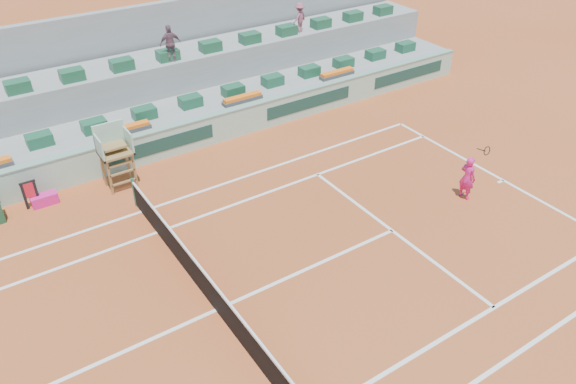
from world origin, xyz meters
name	(u,v)px	position (x,y,z in m)	size (l,w,h in m)	color
ground	(216,310)	(0.00, 0.00, 0.00)	(90.00, 90.00, 0.00)	#A3461F
seating_tier_lower	(91,136)	(0.00, 10.70, 0.60)	(36.00, 4.00, 1.20)	gray
seating_tier_upper	(76,105)	(0.00, 12.30, 1.30)	(36.00, 2.40, 2.60)	gray
stadium_back_wall	(60,72)	(0.00, 13.90, 2.20)	(36.00, 0.40, 4.40)	gray
player_bag	(45,199)	(-2.61, 7.75, 0.20)	(0.88, 0.39, 0.39)	#E61E81
spectator_mid	(170,44)	(4.08, 11.45, 3.37)	(0.90, 0.37, 1.53)	#724C59
spectator_right	(299,17)	(10.74, 11.72, 3.28)	(0.88, 0.51, 1.37)	#994C5E
court_lines	(216,310)	(0.00, 0.00, 0.01)	(23.89, 11.09, 0.01)	white
tennis_net	(215,296)	(0.00, 0.00, 0.53)	(0.10, 11.97, 1.10)	black
advertising_hoarding	(110,158)	(0.02, 8.50, 0.63)	(36.00, 0.34, 1.26)	#A0C9B1
umpire_chair	(114,148)	(0.00, 7.50, 1.54)	(1.10, 0.90, 2.40)	olive
seat_row_lower	(94,126)	(0.00, 9.80, 1.42)	(32.90, 0.60, 0.44)	#1B5235
seat_row_upper	(72,75)	(0.00, 11.70, 2.82)	(32.90, 0.60, 0.44)	#1B5235
flower_planters	(60,147)	(-1.50, 9.00, 1.33)	(26.80, 0.36, 0.28)	#464646
towel_rack	(30,192)	(-2.98, 7.80, 0.60)	(0.52, 0.09, 1.03)	black
tennis_player	(468,178)	(9.82, 0.06, 0.82)	(0.45, 0.87, 2.28)	#E61E81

